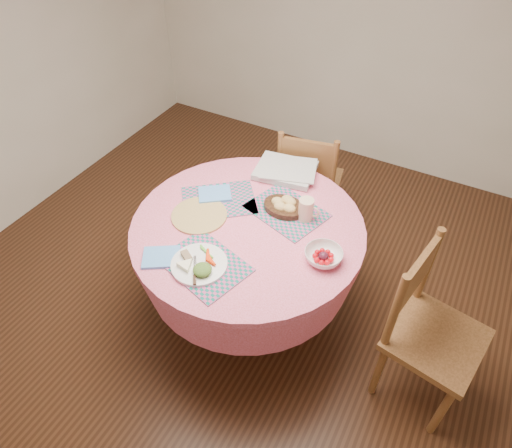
# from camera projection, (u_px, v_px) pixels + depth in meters

# --- Properties ---
(ground) EXTENTS (4.00, 4.00, 0.00)m
(ground) POSITION_uv_depth(u_px,v_px,m) (249.00, 310.00, 2.91)
(ground) COLOR #331C0F
(ground) RESTS_ON ground
(room_envelope) EXTENTS (4.01, 4.01, 2.71)m
(room_envelope) POSITION_uv_depth(u_px,v_px,m) (244.00, 41.00, 1.74)
(room_envelope) COLOR silver
(room_envelope) RESTS_ON ground
(dining_table) EXTENTS (1.24, 1.24, 0.75)m
(dining_table) POSITION_uv_depth(u_px,v_px,m) (248.00, 250.00, 2.53)
(dining_table) COLOR pink
(dining_table) RESTS_ON ground
(chair_right) EXTENTS (0.50, 0.51, 0.95)m
(chair_right) POSITION_uv_depth(u_px,v_px,m) (428.00, 328.00, 2.23)
(chair_right) COLOR brown
(chair_right) RESTS_ON ground
(chair_back) EXTENTS (0.49, 0.48, 0.91)m
(chair_back) POSITION_uv_depth(u_px,v_px,m) (308.00, 182.00, 3.12)
(chair_back) COLOR brown
(chair_back) RESTS_ON ground
(placemat_front) EXTENTS (0.47, 0.40, 0.01)m
(placemat_front) POSITION_uv_depth(u_px,v_px,m) (205.00, 265.00, 2.19)
(placemat_front) COLOR #126A5E
(placemat_front) RESTS_ON dining_table
(placemat_left) EXTENTS (0.50, 0.48, 0.01)m
(placemat_left) POSITION_uv_depth(u_px,v_px,m) (219.00, 200.00, 2.54)
(placemat_left) COLOR #126A5E
(placemat_left) RESTS_ON dining_table
(placemat_back) EXTENTS (0.47, 0.41, 0.01)m
(placemat_back) POSITION_uv_depth(u_px,v_px,m) (286.00, 211.00, 2.48)
(placemat_back) COLOR #126A5E
(placemat_back) RESTS_ON dining_table
(wicker_trivet) EXTENTS (0.30, 0.30, 0.01)m
(wicker_trivet) POSITION_uv_depth(u_px,v_px,m) (199.00, 215.00, 2.45)
(wicker_trivet) COLOR #A58847
(wicker_trivet) RESTS_ON dining_table
(napkin_near) EXTENTS (0.23, 0.21, 0.01)m
(napkin_near) POSITION_uv_depth(u_px,v_px,m) (161.00, 257.00, 2.22)
(napkin_near) COLOR #5999E5
(napkin_near) RESTS_ON dining_table
(napkin_far) EXTENTS (0.23, 0.22, 0.01)m
(napkin_far) POSITION_uv_depth(u_px,v_px,m) (215.00, 194.00, 2.57)
(napkin_far) COLOR #5999E5
(napkin_far) RESTS_ON placemat_left
(dinner_plate) EXTENTS (0.27, 0.27, 0.05)m
(dinner_plate) POSITION_uv_depth(u_px,v_px,m) (200.00, 264.00, 2.17)
(dinner_plate) COLOR white
(dinner_plate) RESTS_ON placemat_front
(bread_bowl) EXTENTS (0.23, 0.23, 0.08)m
(bread_bowl) POSITION_uv_depth(u_px,v_px,m) (284.00, 205.00, 2.46)
(bread_bowl) COLOR black
(bread_bowl) RESTS_ON placemat_back
(latte_mug) EXTENTS (0.12, 0.08, 0.12)m
(latte_mug) POSITION_uv_depth(u_px,v_px,m) (306.00, 209.00, 2.39)
(latte_mug) COLOR beige
(latte_mug) RESTS_ON placemat_back
(fruit_bowl) EXTENTS (0.24, 0.24, 0.06)m
(fruit_bowl) POSITION_uv_depth(u_px,v_px,m) (323.00, 256.00, 2.20)
(fruit_bowl) COLOR white
(fruit_bowl) RESTS_ON dining_table
(newspaper_stack) EXTENTS (0.40, 0.34, 0.04)m
(newspaper_stack) POSITION_uv_depth(u_px,v_px,m) (286.00, 170.00, 2.71)
(newspaper_stack) COLOR silver
(newspaper_stack) RESTS_ON dining_table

